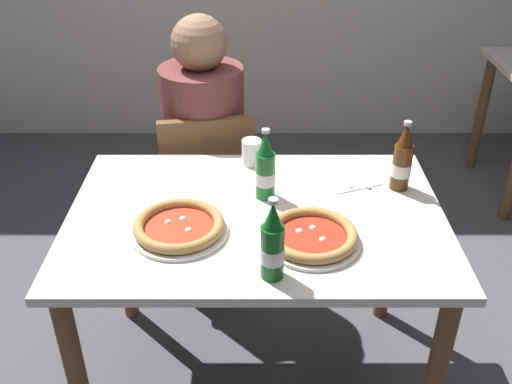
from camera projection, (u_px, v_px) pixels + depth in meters
name	position (u px, v px, depth m)	size (l,w,h in m)	color
ground_plane	(256.00, 375.00, 2.22)	(8.00, 8.00, 0.00)	#4C4C51
dining_table_main	(256.00, 242.00, 1.89)	(1.20, 0.80, 0.75)	silver
chair_behind_table	(208.00, 187.00, 2.49)	(0.45, 0.45, 0.85)	brown
diner_seated	(205.00, 161.00, 2.48)	(0.34, 0.34, 1.21)	#2D3342
pizza_margherita_near	(312.00, 236.00, 1.69)	(0.29, 0.29, 0.04)	white
pizza_marinara_far	(179.00, 227.00, 1.73)	(0.30, 0.30, 0.04)	white
beer_bottle_left	(272.00, 245.00, 1.52)	(0.07, 0.07, 0.25)	#14591E
beer_bottle_center	(265.00, 169.00, 1.87)	(0.07, 0.07, 0.25)	#196B2D
beer_bottle_right	(402.00, 161.00, 1.92)	(0.07, 0.07, 0.25)	#512D0F
napkin_with_cutlery	(347.00, 177.00, 2.03)	(0.23, 0.23, 0.01)	white
paper_cup	(252.00, 152.00, 2.09)	(0.07, 0.07, 0.10)	white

